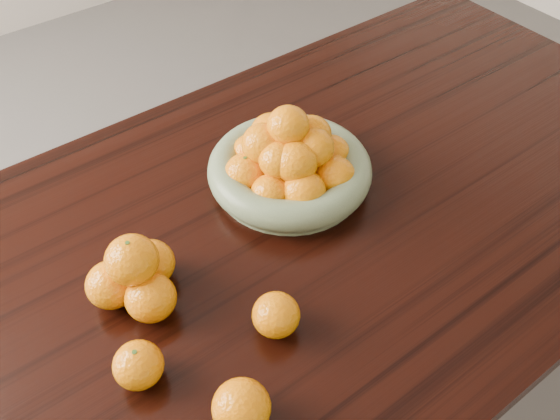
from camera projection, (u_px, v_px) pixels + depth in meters
ground at (286, 408)px, 1.75m from camera, size 5.00×5.00×0.00m
dining_table at (289, 255)px, 1.28m from camera, size 2.00×1.00×0.75m
fruit_bowl at (290, 162)px, 1.26m from camera, size 0.34×0.34×0.19m
orange_pyramid at (136, 276)px, 1.05m from camera, size 0.16×0.15×0.14m
loose_orange_0 at (138, 365)px, 0.95m from camera, size 0.08×0.08×0.07m
loose_orange_1 at (241, 407)px, 0.90m from camera, size 0.09×0.09×0.08m
loose_orange_2 at (276, 315)px, 1.02m from camera, size 0.08×0.08×0.07m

